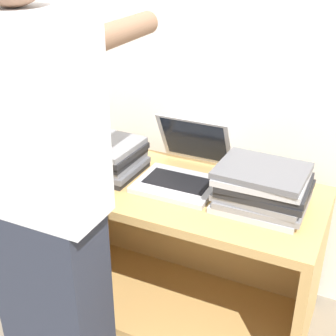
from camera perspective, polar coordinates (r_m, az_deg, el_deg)
wall_back at (r=1.97m, az=5.84°, el=17.65°), size 8.00×0.05×2.40m
cart at (r=2.05m, az=1.69°, el=-9.09°), size 1.15×0.53×0.62m
laptop_open at (r=1.86m, az=1.82°, el=-0.17°), size 0.31×0.36×0.24m
laptop_stack_left at (r=1.95m, az=-8.02°, el=1.50°), size 0.33×0.26×0.14m
laptop_stack_right at (r=1.70m, az=11.46°, el=-2.39°), size 0.33×0.26×0.16m
person at (r=1.49m, az=-14.96°, el=-4.01°), size 0.40×0.52×1.55m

